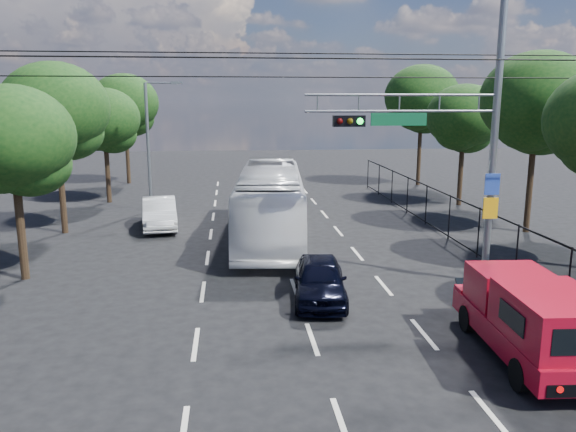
{
  "coord_description": "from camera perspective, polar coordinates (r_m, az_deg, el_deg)",
  "views": [
    {
      "loc": [
        -2.01,
        -9.51,
        6.1
      ],
      "look_at": [
        -0.39,
        6.32,
        2.8
      ],
      "focal_mm": 35.0,
      "sensor_mm": 36.0,
      "label": 1
    }
  ],
  "objects": [
    {
      "name": "tree_left_c",
      "position": [
        27.65,
        -22.48,
        9.38
      ],
      "size": [
        4.8,
        4.8,
        7.8
      ],
      "color": "black",
      "rests_on": "ground"
    },
    {
      "name": "ground",
      "position": [
        11.47,
        5.52,
        -20.46
      ],
      "size": [
        120.0,
        120.0,
        0.0
      ],
      "primitive_type": "plane",
      "color": "black",
      "rests_on": "ground"
    },
    {
      "name": "white_bus",
      "position": [
        24.88,
        -1.82,
        1.31
      ],
      "size": [
        3.68,
        11.75,
        3.22
      ],
      "primitive_type": "imported",
      "rotation": [
        0.0,
        0.0,
        -0.09
      ],
      "color": "white",
      "rests_on": "ground"
    },
    {
      "name": "white_van",
      "position": [
        27.86,
        -12.93,
        0.3
      ],
      "size": [
        2.13,
        4.59,
        1.46
      ],
      "primitive_type": "imported",
      "rotation": [
        0.0,
        0.0,
        0.14
      ],
      "color": "silver",
      "rests_on": "ground"
    },
    {
      "name": "red_pickup",
      "position": [
        14.68,
        23.45,
        -9.4
      ],
      "size": [
        2.22,
        5.42,
        1.98
      ],
      "color": "black",
      "rests_on": "ground"
    },
    {
      "name": "utility_wires",
      "position": [
        18.48,
        0.43,
        15.23
      ],
      "size": [
        22.0,
        5.04,
        0.74
      ],
      "color": "black",
      "rests_on": "ground"
    },
    {
      "name": "tree_left_b",
      "position": [
        20.86,
        -26.1,
        6.36
      ],
      "size": [
        4.08,
        4.08,
        6.63
      ],
      "color": "black",
      "rests_on": "ground"
    },
    {
      "name": "tree_right_d",
      "position": [
        34.29,
        17.44,
        9.1
      ],
      "size": [
        4.32,
        4.32,
        7.02
      ],
      "color": "black",
      "rests_on": "ground"
    },
    {
      "name": "lane_markings",
      "position": [
        24.37,
        -0.92,
        -2.77
      ],
      "size": [
        6.12,
        38.0,
        0.01
      ],
      "color": "beige",
      "rests_on": "ground"
    },
    {
      "name": "fence_right",
      "position": [
        24.25,
        17.66,
        -0.91
      ],
      "size": [
        0.06,
        34.03,
        2.0
      ],
      "color": "black",
      "rests_on": "ground"
    },
    {
      "name": "signal_mast",
      "position": [
        18.98,
        16.97,
        8.63
      ],
      "size": [
        6.43,
        0.39,
        9.5
      ],
      "color": "slate",
      "rests_on": "ground"
    },
    {
      "name": "navy_hatchback",
      "position": [
        17.46,
        3.25,
        -6.44
      ],
      "size": [
        2.02,
        4.06,
        1.33
      ],
      "primitive_type": "imported",
      "rotation": [
        0.0,
        0.0,
        -0.12
      ],
      "color": "black",
      "rests_on": "ground"
    },
    {
      "name": "tree_right_e",
      "position": [
        41.81,
        13.44,
        11.18
      ],
      "size": [
        5.28,
        5.28,
        8.58
      ],
      "color": "black",
      "rests_on": "ground"
    },
    {
      "name": "tree_left_e",
      "position": [
        43.2,
        -16.22,
        10.5
      ],
      "size": [
        4.92,
        4.92,
        7.99
      ],
      "color": "black",
      "rests_on": "ground"
    },
    {
      "name": "tree_left_d",
      "position": [
        35.33,
        -18.11,
        8.9
      ],
      "size": [
        4.2,
        4.2,
        6.83
      ],
      "color": "black",
      "rests_on": "ground"
    },
    {
      "name": "tree_right_c",
      "position": [
        28.16,
        23.95,
        9.98
      ],
      "size": [
        5.1,
        5.1,
        8.29
      ],
      "color": "black",
      "rests_on": "ground"
    },
    {
      "name": "streetlight_left",
      "position": [
        31.87,
        -13.74,
        7.5
      ],
      "size": [
        2.09,
        0.22,
        7.08
      ],
      "color": "slate",
      "rests_on": "ground"
    }
  ]
}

